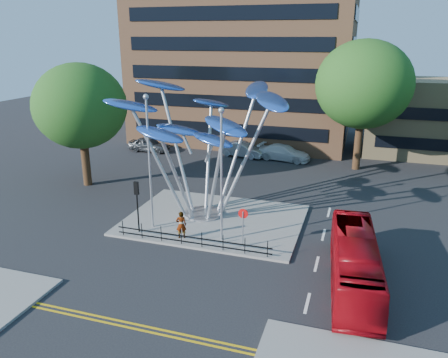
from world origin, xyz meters
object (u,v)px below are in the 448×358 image
(street_lamp_left, at_px, (149,151))
(traffic_light_island, at_px, (137,196))
(tree_left, at_px, (80,106))
(red_bus, at_px, (354,262))
(street_lamp_right, at_px, (221,164))
(parked_car_mid, at_px, (242,149))
(tree_right, at_px, (364,85))
(leaf_sculpture, at_px, (202,121))
(parked_car_left, at_px, (149,145))
(pedestrian, at_px, (181,225))
(parked_car_right, at_px, (284,153))
(no_entry_sign_island, at_px, (243,221))

(street_lamp_left, relative_size, traffic_light_island, 2.57)
(tree_left, xyz_separation_m, red_bus, (22.50, -9.57, -5.50))
(street_lamp_left, bearing_deg, traffic_light_island, -116.57)
(traffic_light_island, bearing_deg, street_lamp_right, 5.19)
(street_lamp_right, bearing_deg, parked_car_mid, 101.90)
(tree_right, height_order, leaf_sculpture, tree_right)
(traffic_light_island, relative_size, parked_car_left, 0.74)
(tree_left, bearing_deg, street_lamp_left, -34.38)
(tree_left, xyz_separation_m, street_lamp_right, (14.50, -7.00, -1.70))
(tree_right, distance_m, pedestrian, 23.00)
(leaf_sculpture, height_order, parked_car_right, leaf_sculpture)
(no_entry_sign_island, relative_size, parked_car_right, 0.45)
(tree_right, height_order, parked_car_left, tree_right)
(parked_car_left, bearing_deg, tree_right, -89.46)
(pedestrian, height_order, parked_car_right, pedestrian)
(no_entry_sign_island, bearing_deg, street_lamp_left, 171.39)
(pedestrian, bearing_deg, parked_car_mid, -105.05)
(street_lamp_right, bearing_deg, traffic_light_island, -174.81)
(leaf_sculpture, distance_m, parked_car_left, 20.40)
(no_entry_sign_island, bearing_deg, pedestrian, -179.77)
(no_entry_sign_island, bearing_deg, street_lamp_right, 162.13)
(tree_left, bearing_deg, parked_car_left, 90.83)
(no_entry_sign_island, xyz_separation_m, parked_car_right, (-1.20, 20.47, -1.03))
(traffic_light_island, bearing_deg, parked_car_mid, 86.38)
(street_lamp_left, bearing_deg, pedestrian, -21.79)
(street_lamp_left, relative_size, parked_car_mid, 1.81)
(leaf_sculpture, height_order, parked_car_left, leaf_sculpture)
(tree_left, relative_size, leaf_sculpture, 0.81)
(tree_right, bearing_deg, street_lamp_right, -111.54)
(leaf_sculpture, height_order, street_lamp_right, leaf_sculpture)
(leaf_sculpture, bearing_deg, parked_car_right, 80.04)
(pedestrian, relative_size, parked_car_mid, 0.37)
(leaf_sculpture, relative_size, street_lamp_right, 1.53)
(street_lamp_left, relative_size, parked_car_right, 1.62)
(no_entry_sign_island, distance_m, red_bus, 6.85)
(leaf_sculpture, xyz_separation_m, pedestrian, (0.07, -4.18, -5.83))
(parked_car_right, bearing_deg, tree_right, -88.61)
(leaf_sculpture, xyz_separation_m, parked_car_right, (2.86, 16.31, -6.08))
(street_lamp_left, xyz_separation_m, parked_car_left, (-9.67, 18.44, -4.57))
(parked_car_left, bearing_deg, street_lamp_right, -141.85)
(tree_right, distance_m, street_lamp_right, 20.64)
(tree_left, height_order, parked_car_right, tree_left)
(red_bus, xyz_separation_m, pedestrian, (-10.50, 2.07, -0.25))
(tree_left, bearing_deg, traffic_light_island, -39.81)
(leaf_sculpture, bearing_deg, pedestrian, -89.05)
(tree_right, bearing_deg, tree_left, -151.39)
(street_lamp_left, height_order, pedestrian, street_lamp_left)
(street_lamp_right, relative_size, no_entry_sign_island, 3.39)
(street_lamp_left, bearing_deg, street_lamp_right, -5.71)
(tree_left, xyz_separation_m, parked_car_left, (-0.17, 11.94, -6.01))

